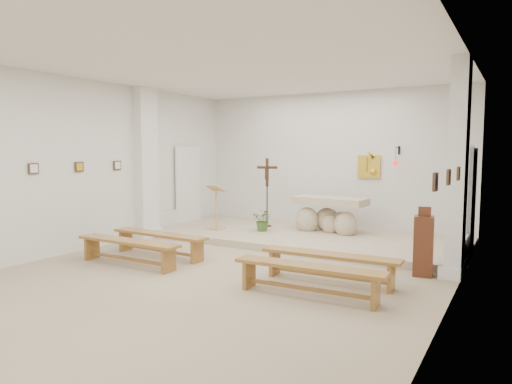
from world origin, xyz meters
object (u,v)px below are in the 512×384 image
Objects in this scene: crucifix_stand at (267,187)px; altar at (329,217)px; donation_pedestal at (424,245)px; bench_right_front at (330,261)px; lectern at (216,207)px; bench_left_second at (128,246)px; bench_left_front at (159,239)px; bench_right_second at (308,273)px.

altar is at bearing -11.75° from crucifix_stand.
donation_pedestal is 1.66m from bench_right_front.
donation_pedestal is at bearing -42.35° from crucifix_stand.
altar is 1.63× the size of lectern.
crucifix_stand is 4.25m from bench_left_second.
crucifix_stand is 1.49× the size of donation_pedestal.
donation_pedestal is 0.52× the size of bench_left_front.
donation_pedestal is at bearing -36.48° from altar.
crucifix_stand is 0.78× the size of bench_right_second.
bench_right_second is (3.49, -0.81, 0.00)m from bench_left_front.
bench_left_second is (0.33, -3.16, -0.34)m from lectern.
donation_pedestal is 0.52× the size of bench_left_second.
bench_left_second is (0.00, -0.81, 0.00)m from bench_left_front.
altar reaches higher than bench_right_second.
bench_left_second is at bearing -164.78° from donation_pedestal.
lectern is 4.50m from bench_right_front.
crucifix_stand is at bearing 82.61° from bench_left_front.
donation_pedestal is 0.52× the size of bench_right_second.
donation_pedestal is (2.53, -2.25, 0.01)m from altar.
altar is 0.82× the size of bench_left_second.
bench_right_front is 0.81m from bench_right_second.
bench_left_front is at bearing -173.76° from donation_pedestal.
bench_right_second is at bearing -36.36° from lectern.
bench_right_second is (3.49, 0.00, 0.00)m from bench_left_second.
crucifix_stand is (-1.60, -0.08, 0.64)m from altar.
bench_left_front is at bearing -113.89° from crucifix_stand.
lectern is at bearing 158.90° from donation_pedestal.
bench_right_front is (3.49, 0.00, 0.00)m from bench_left_front.
bench_right_second is at bearing -0.28° from bench_left_second.
bench_left_front and bench_right_second have the same top height.
altar is at bearing 62.79° from bench_left_second.
bench_right_front and bench_right_second have the same top height.
lectern is 0.96× the size of donation_pedestal.
donation_pedestal reaches higher than altar.
altar is 2.69m from lectern.
bench_right_front is (2.95, -3.32, -0.79)m from crucifix_stand.
bench_right_front is at bearing 12.85° from bench_left_second.
donation_pedestal reaches higher than bench_left_front.
lectern is at bearing 146.04° from bench_right_front.
bench_left_second is at bearing -111.72° from altar.
altar is at bearing 130.67° from donation_pedestal.
lectern is 4.97m from bench_right_second.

